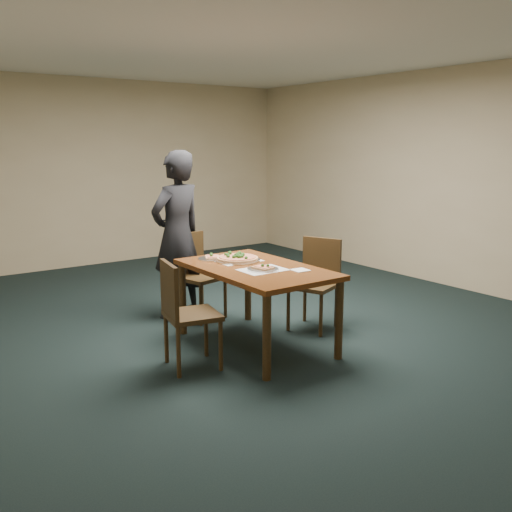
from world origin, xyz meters
TOP-DOWN VIEW (x-y plane):
  - ground at (0.00, 0.00)m, footprint 8.00×8.00m
  - room_shell at (0.00, 0.00)m, footprint 8.00×8.00m
  - dining_table at (-0.39, -0.38)m, footprint 0.90×1.50m
  - chair_far at (-0.39, 0.72)m, footprint 0.51×0.51m
  - chair_left at (-1.19, -0.47)m, footprint 0.49×0.49m
  - chair_right at (0.43, -0.29)m, footprint 0.55×0.55m
  - diner at (-0.53, 0.86)m, footprint 0.73×0.57m
  - placemat_main at (-0.37, -0.06)m, footprint 0.42×0.32m
  - placemat_near at (-0.41, -0.52)m, footprint 0.40×0.30m
  - pizza_pan at (-0.37, -0.06)m, footprint 0.43×0.43m
  - slice_plate_near at (-0.41, -0.52)m, footprint 0.28×0.28m
  - slice_plate_far at (-0.53, 0.15)m, footprint 0.28×0.28m
  - napkin at (-0.16, -0.73)m, footprint 0.15×0.15m

SIDE VIEW (x-z plane):
  - ground at x=0.00m, z-range 0.00..0.00m
  - chair_far at x=-0.39m, z-range 0.06..0.97m
  - chair_left at x=-1.19m, z-range 0.06..0.97m
  - chair_right at x=0.43m, z-range 0.06..0.97m
  - dining_table at x=-0.39m, z-range 0.28..1.03m
  - placemat_main at x=-0.37m, z-range 0.75..0.75m
  - placemat_near at x=-0.41m, z-range 0.75..0.75m
  - napkin at x=-0.16m, z-range 0.75..0.76m
  - slice_plate_far at x=-0.53m, z-range 0.73..0.79m
  - slice_plate_near at x=-0.41m, z-range 0.74..0.79m
  - pizza_pan at x=-0.37m, z-range 0.74..0.81m
  - diner at x=-0.53m, z-range 0.00..1.78m
  - room_shell at x=0.00m, z-range -2.26..5.74m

